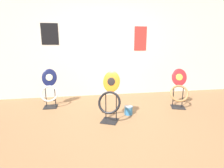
{
  "coord_description": "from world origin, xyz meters",
  "views": [
    {
      "loc": [
        -0.65,
        -2.35,
        1.35
      ],
      "look_at": [
        -0.08,
        1.05,
        0.55
      ],
      "focal_mm": 28.0,
      "sensor_mm": 36.0,
      "label": 1
    }
  ],
  "objects_px": {
    "toilet_seat_display_crimson_swirl": "(179,90)",
    "paint_can": "(128,110)",
    "toilet_seat_display_navy_moon": "(49,89)",
    "toilet_seat_display_orange_sun": "(110,98)"
  },
  "relations": [
    {
      "from": "toilet_seat_display_navy_moon",
      "to": "toilet_seat_display_orange_sun",
      "type": "relative_size",
      "value": 0.93
    },
    {
      "from": "toilet_seat_display_crimson_swirl",
      "to": "paint_can",
      "type": "height_order",
      "value": "toilet_seat_display_crimson_swirl"
    },
    {
      "from": "paint_can",
      "to": "toilet_seat_display_orange_sun",
      "type": "bearing_deg",
      "value": -150.35
    },
    {
      "from": "toilet_seat_display_orange_sun",
      "to": "paint_can",
      "type": "relative_size",
      "value": 5.16
    },
    {
      "from": "toilet_seat_display_orange_sun",
      "to": "paint_can",
      "type": "height_order",
      "value": "toilet_seat_display_orange_sun"
    },
    {
      "from": "toilet_seat_display_navy_moon",
      "to": "paint_can",
      "type": "distance_m",
      "value": 1.75
    },
    {
      "from": "toilet_seat_display_navy_moon",
      "to": "paint_can",
      "type": "relative_size",
      "value": 4.79
    },
    {
      "from": "paint_can",
      "to": "toilet_seat_display_navy_moon",
      "type": "bearing_deg",
      "value": 155.96
    },
    {
      "from": "toilet_seat_display_navy_moon",
      "to": "toilet_seat_display_orange_sun",
      "type": "xyz_separation_m",
      "value": [
        1.17,
        -0.93,
        0.03
      ]
    },
    {
      "from": "toilet_seat_display_crimson_swirl",
      "to": "paint_can",
      "type": "bearing_deg",
      "value": -169.6
    }
  ]
}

